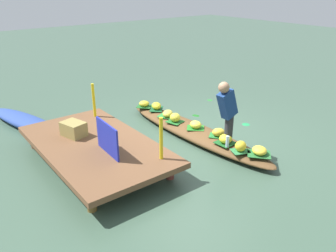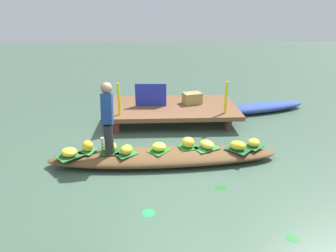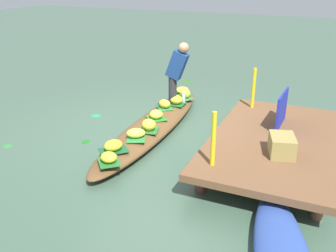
% 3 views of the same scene
% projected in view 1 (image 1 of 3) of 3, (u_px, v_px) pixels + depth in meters
% --- Properties ---
extents(canal_water, '(40.00, 40.00, 0.00)m').
position_uv_depth(canal_water, '(193.00, 136.00, 7.33)').
color(canal_water, '#3B5544').
rests_on(canal_water, ground).
extents(dock_platform, '(3.20, 1.80, 0.38)m').
position_uv_depth(dock_platform, '(95.00, 146.00, 6.18)').
color(dock_platform, brown).
rests_on(dock_platform, ground).
extents(vendor_boat, '(4.17, 0.86, 0.23)m').
position_uv_depth(vendor_boat, '(193.00, 131.00, 7.29)').
color(vendor_boat, brown).
rests_on(vendor_boat, ground).
extents(moored_boat, '(2.72, 1.23, 0.24)m').
position_uv_depth(moored_boat, '(27.00, 122.00, 7.76)').
color(moored_boat, '#2B4590').
rests_on(moored_boat, ground).
extents(leaf_mat_0, '(0.35, 0.35, 0.01)m').
position_uv_depth(leaf_mat_0, '(225.00, 143.00, 6.51)').
color(leaf_mat_0, '#1A5623').
rests_on(leaf_mat_0, vendor_boat).
extents(banana_bunch_0, '(0.29, 0.30, 0.17)m').
position_uv_depth(banana_bunch_0, '(226.00, 139.00, 6.48)').
color(banana_bunch_0, yellow).
rests_on(banana_bunch_0, vendor_boat).
extents(leaf_mat_1, '(0.46, 0.46, 0.01)m').
position_uv_depth(leaf_mat_1, '(195.00, 128.00, 7.16)').
color(leaf_mat_1, '#247222').
rests_on(leaf_mat_1, vendor_boat).
extents(banana_bunch_1, '(0.26, 0.24, 0.16)m').
position_uv_depth(banana_bunch_1, '(196.00, 125.00, 7.13)').
color(banana_bunch_1, yellow).
rests_on(banana_bunch_1, vendor_boat).
extents(leaf_mat_2, '(0.53, 0.52, 0.01)m').
position_uv_depth(leaf_mat_2, '(259.00, 154.00, 6.09)').
color(leaf_mat_2, '#27662F').
rests_on(leaf_mat_2, vendor_boat).
extents(banana_bunch_2, '(0.38, 0.38, 0.14)m').
position_uv_depth(banana_bunch_2, '(259.00, 150.00, 6.07)').
color(banana_bunch_2, yellow).
rests_on(banana_bunch_2, vendor_boat).
extents(leaf_mat_3, '(0.39, 0.37, 0.01)m').
position_uv_depth(leaf_mat_3, '(175.00, 122.00, 7.49)').
color(leaf_mat_3, '#226628').
rests_on(leaf_mat_3, vendor_boat).
extents(banana_bunch_3, '(0.33, 0.33, 0.20)m').
position_uv_depth(banana_bunch_3, '(175.00, 117.00, 7.45)').
color(banana_bunch_3, yellow).
rests_on(banana_bunch_3, vendor_boat).
extents(leaf_mat_4, '(0.49, 0.49, 0.01)m').
position_uv_depth(leaf_mat_4, '(156.00, 109.00, 8.22)').
color(leaf_mat_4, '#174F2A').
rests_on(leaf_mat_4, vendor_boat).
extents(banana_bunch_4, '(0.36, 0.33, 0.16)m').
position_uv_depth(banana_bunch_4, '(156.00, 106.00, 8.18)').
color(banana_bunch_4, gold).
rests_on(banana_bunch_4, vendor_boat).
extents(leaf_mat_5, '(0.44, 0.43, 0.01)m').
position_uv_depth(leaf_mat_5, '(218.00, 136.00, 6.80)').
color(leaf_mat_5, '#25732F').
rests_on(leaf_mat_5, vendor_boat).
extents(banana_bunch_5, '(0.30, 0.32, 0.16)m').
position_uv_depth(banana_bunch_5, '(219.00, 132.00, 6.77)').
color(banana_bunch_5, gold).
rests_on(banana_bunch_5, vendor_boat).
extents(leaf_mat_6, '(0.35, 0.38, 0.01)m').
position_uv_depth(leaf_mat_6, '(240.00, 151.00, 6.20)').
color(leaf_mat_6, '#307C44').
rests_on(leaf_mat_6, vendor_boat).
extents(banana_bunch_6, '(0.24, 0.26, 0.20)m').
position_uv_depth(banana_bunch_6, '(241.00, 146.00, 6.16)').
color(banana_bunch_6, yellow).
rests_on(banana_bunch_6, vendor_boat).
extents(leaf_mat_7, '(0.51, 0.44, 0.01)m').
position_uv_depth(leaf_mat_7, '(168.00, 116.00, 7.77)').
color(leaf_mat_7, '#297932').
rests_on(leaf_mat_7, vendor_boat).
extents(banana_bunch_7, '(0.35, 0.37, 0.15)m').
position_uv_depth(banana_bunch_7, '(168.00, 113.00, 7.74)').
color(banana_bunch_7, yellow).
rests_on(banana_bunch_7, vendor_boat).
extents(leaf_mat_8, '(0.45, 0.45, 0.01)m').
position_uv_depth(leaf_mat_8, '(144.00, 106.00, 8.39)').
color(leaf_mat_8, '#236329').
rests_on(leaf_mat_8, vendor_boat).
extents(banana_bunch_8, '(0.31, 0.32, 0.14)m').
position_uv_depth(banana_bunch_8, '(144.00, 104.00, 8.36)').
color(banana_bunch_8, gold).
rests_on(banana_bunch_8, vendor_boat).
extents(vendor_person, '(0.20, 0.45, 1.23)m').
position_uv_depth(vendor_person, '(227.00, 109.00, 6.23)').
color(vendor_person, '#28282D').
rests_on(vendor_person, vendor_boat).
extents(water_bottle, '(0.07, 0.07, 0.23)m').
position_uv_depth(water_bottle, '(227.00, 142.00, 6.31)').
color(water_bottle, silver).
rests_on(water_bottle, vendor_boat).
extents(market_banner, '(0.76, 0.07, 0.55)m').
position_uv_depth(market_banner, '(107.00, 139.00, 5.69)').
color(market_banner, '#1E289C').
rests_on(market_banner, dock_platform).
extents(railing_post_west, '(0.06, 0.06, 0.73)m').
position_uv_depth(railing_post_west, '(161.00, 139.00, 5.48)').
color(railing_post_west, yellow).
rests_on(railing_post_west, dock_platform).
extents(railing_post_east, '(0.06, 0.06, 0.73)m').
position_uv_depth(railing_post_east, '(94.00, 100.00, 7.23)').
color(railing_post_east, yellow).
rests_on(railing_post_east, dock_platform).
extents(produce_crate, '(0.51, 0.43, 0.27)m').
position_uv_depth(produce_crate, '(74.00, 129.00, 6.40)').
color(produce_crate, olive).
rests_on(produce_crate, dock_platform).
extents(drifting_plant_0, '(0.22, 0.18, 0.01)m').
position_uv_depth(drifting_plant_0, '(196.00, 115.00, 8.44)').
color(drifting_plant_0, '#1A621C').
rests_on(drifting_plant_0, ground).
extents(drifting_plant_2, '(0.22, 0.22, 0.01)m').
position_uv_depth(drifting_plant_2, '(210.00, 100.00, 9.53)').
color(drifting_plant_2, '#2C7533').
rests_on(drifting_plant_2, ground).
extents(drifting_plant_3, '(0.25, 0.26, 0.01)m').
position_uv_depth(drifting_plant_3, '(246.00, 124.00, 7.93)').
color(drifting_plant_3, '#20884A').
rests_on(drifting_plant_3, ground).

